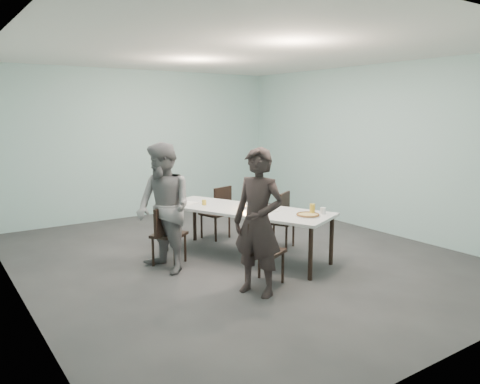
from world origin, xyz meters
TOP-DOWN VIEW (x-y plane):
  - ground at (0.00, 0.00)m, footprint 7.00×7.00m
  - room_shell at (0.00, 0.00)m, footprint 6.02×7.02m
  - table at (0.06, -0.10)m, footprint 1.87×2.74m
  - chair_near_left at (-0.44, -1.19)m, footprint 0.65×0.56m
  - chair_far_left at (-1.06, 0.22)m, footprint 0.62×0.59m
  - chair_near_right at (0.89, 0.04)m, footprint 0.64×0.57m
  - chair_far_right at (0.36, 1.12)m, footprint 0.65×0.51m
  - diner_near at (-0.61, -1.34)m, footprint 0.64×0.75m
  - diner_far at (-1.18, 0.02)m, footprint 0.81×0.96m
  - pizza at (0.48, -1.01)m, footprint 0.34×0.34m
  - side_plate at (0.33, -0.46)m, footprint 0.18×0.18m
  - beer_glass at (0.61, -0.96)m, footprint 0.08×0.08m
  - water_tumbler at (0.76, -1.02)m, footprint 0.08×0.08m
  - tealight at (0.06, -0.10)m, footprint 0.06×0.06m
  - amber_tumbler at (-0.30, 0.47)m, footprint 0.07×0.07m
  - menu at (-0.44, 0.72)m, footprint 0.36×0.32m

SIDE VIEW (x-z plane):
  - ground at x=0.00m, z-range 0.00..0.00m
  - chair_near_left at x=-0.44m, z-range 0.07..0.94m
  - chair_far_left at x=-1.06m, z-range 0.07..0.94m
  - chair_near_right at x=0.89m, z-range 0.07..0.94m
  - chair_far_right at x=0.36m, z-range 0.07..0.94m
  - table at x=0.06m, z-range 0.32..1.07m
  - menu at x=-0.44m, z-range 0.75..0.76m
  - side_plate at x=0.33m, z-range 0.75..0.76m
  - pizza at x=0.48m, z-range 0.75..0.79m
  - tealight at x=0.06m, z-range 0.75..0.79m
  - amber_tumbler at x=-0.30m, z-range 0.75..0.83m
  - water_tumbler at x=0.76m, z-range 0.75..0.84m
  - beer_glass at x=0.61m, z-range 0.75..0.90m
  - diner_near at x=-0.61m, z-range 0.00..1.76m
  - diner_far at x=-1.18m, z-range 0.00..1.77m
  - room_shell at x=0.00m, z-range 0.52..3.53m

